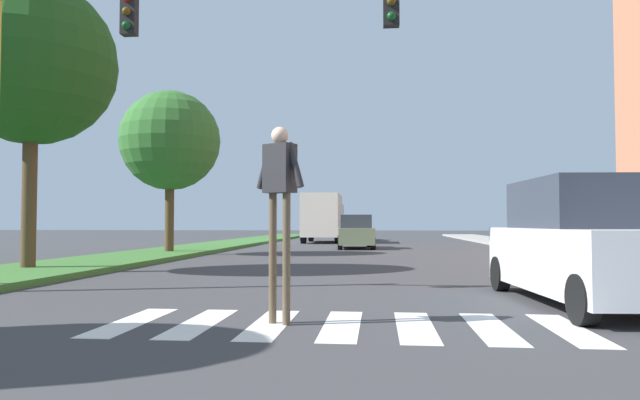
{
  "coord_description": "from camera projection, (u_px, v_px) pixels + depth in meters",
  "views": [
    {
      "loc": [
        0.45,
        1.5,
        1.27
      ],
      "look_at": [
        -1.24,
        18.44,
        1.94
      ],
      "focal_mm": 32.55,
      "sensor_mm": 36.0,
      "label": 1
    }
  ],
  "objects": [
    {
      "name": "ground_plane",
      "position": [
        369.0,
        249.0,
        28.33
      ],
      "size": [
        140.0,
        140.0,
        0.0
      ],
      "primitive_type": "plane",
      "color": "#38383A"
    },
    {
      "name": "pedestrian_performer",
      "position": [
        280.0,
        192.0,
        7.33
      ],
      "size": [
        0.7,
        0.44,
        2.49
      ],
      "color": "brown",
      "rests_on": "ground_plane"
    },
    {
      "name": "tree_far",
      "position": [
        170.0,
        141.0,
        23.22
      ],
      "size": [
        3.98,
        3.98,
        6.41
      ],
      "color": "#4C3823",
      "rests_on": "median_strip"
    },
    {
      "name": "tree_mid",
      "position": [
        32.0,
        63.0,
        14.89
      ],
      "size": [
        4.25,
        4.25,
        7.38
      ],
      "color": "#4C3823",
      "rests_on": "median_strip"
    },
    {
      "name": "truck_box_delivery",
      "position": [
        323.0,
        217.0,
        37.63
      ],
      "size": [
        2.4,
        6.2,
        3.1
      ],
      "color": "#B7B7BC",
      "rests_on": "ground_plane"
    },
    {
      "name": "crosswalk",
      "position": [
        342.0,
        325.0,
        7.17
      ],
      "size": [
        5.85,
        2.2,
        0.01
      ],
      "color": "silver",
      "rests_on": "ground_plane"
    },
    {
      "name": "sedan_midblock",
      "position": [
        355.0,
        233.0,
        28.93
      ],
      "size": [
        2.06,
        4.35,
        1.67
      ],
      "color": "gray",
      "rests_on": "ground_plane"
    },
    {
      "name": "sidewalk_right",
      "position": [
        558.0,
        250.0,
        25.52
      ],
      "size": [
        3.0,
        64.0,
        0.15
      ],
      "primitive_type": "cube",
      "color": "#9E9991",
      "rests_on": "ground_plane"
    },
    {
      "name": "median_strip",
      "position": [
        196.0,
        248.0,
        27.14
      ],
      "size": [
        3.3,
        64.0,
        0.15
      ],
      "primitive_type": "cube",
      "color": "#386B2D",
      "rests_on": "ground_plane"
    },
    {
      "name": "suv_crossing",
      "position": [
        588.0,
        245.0,
        9.06
      ],
      "size": [
        2.24,
        4.71,
        1.97
      ],
      "color": "silver",
      "rests_on": "ground_plane"
    },
    {
      "name": "sedan_distant",
      "position": [
        353.0,
        230.0,
        42.73
      ],
      "size": [
        2.1,
        4.66,
        1.62
      ],
      "color": "gray",
      "rests_on": "ground_plane"
    },
    {
      "name": "traffic_light_gantry",
      "position": [
        127.0,
        54.0,
        10.57
      ],
      "size": [
        8.75,
        0.3,
        6.0
      ],
      "color": "gold",
      "rests_on": "median_strip"
    }
  ]
}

